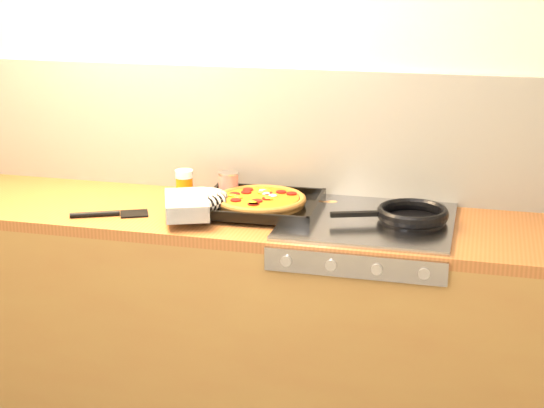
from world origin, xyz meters
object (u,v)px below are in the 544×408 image
(pizza_on_tray, at_px, (241,202))
(frying_pan, at_px, (411,215))
(tomato_can, at_px, (229,186))
(juice_glass, at_px, (184,184))

(pizza_on_tray, bearing_deg, frying_pan, 1.66)
(frying_pan, height_order, tomato_can, tomato_can)
(pizza_on_tray, distance_m, frying_pan, 0.62)
(pizza_on_tray, bearing_deg, tomato_can, 121.65)
(tomato_can, height_order, juice_glass, juice_glass)
(frying_pan, bearing_deg, tomato_can, 169.11)
(juice_glass, bearing_deg, tomato_can, 9.15)
(frying_pan, bearing_deg, pizza_on_tray, -178.34)
(frying_pan, relative_size, tomato_can, 3.96)
(pizza_on_tray, distance_m, juice_glass, 0.30)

